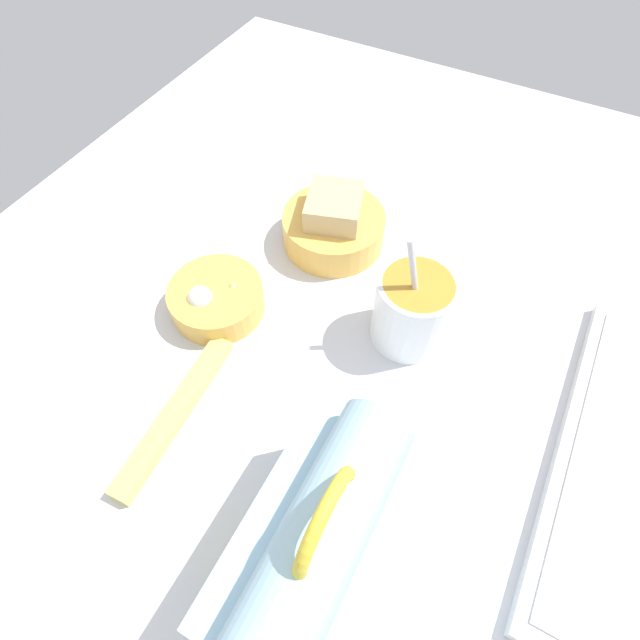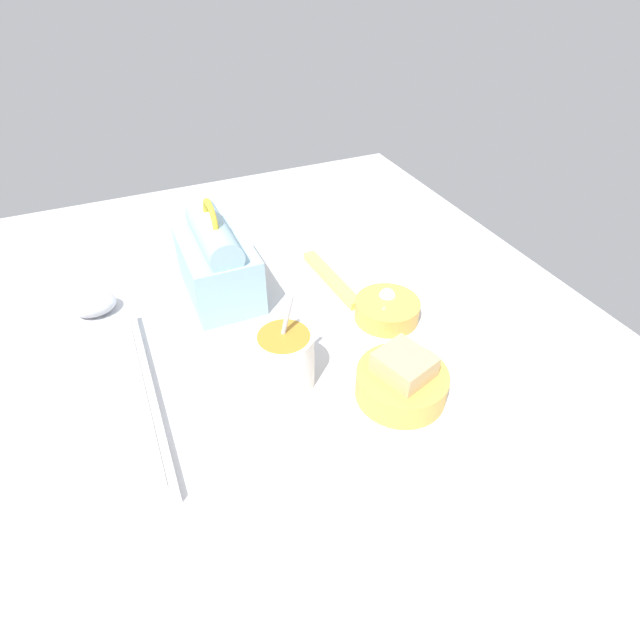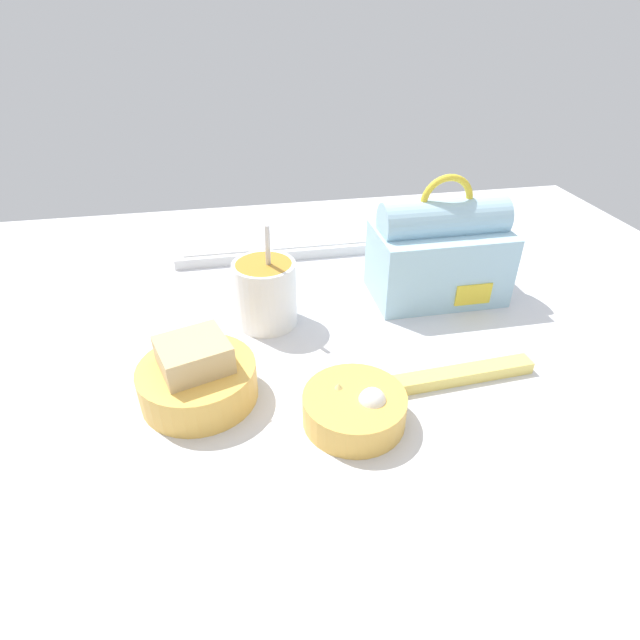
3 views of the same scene
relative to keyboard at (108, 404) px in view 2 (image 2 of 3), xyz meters
The scene contains 8 objects.
desk_surface 32.10cm from the keyboard, 83.93° to the right, with size 140.00×110.00×2.00cm.
keyboard is the anchor object (origin of this frame).
lunch_bag 32.53cm from the keyboard, 46.68° to the right, with size 20.13×12.40×19.59cm.
soup_cup 27.11cm from the keyboard, 101.68° to the right, with size 8.97×8.97×16.04cm.
bento_bowl_sandwich 43.98cm from the keyboard, 110.01° to the right, with size 13.86×13.86×8.07cm.
bento_bowl_snacks 48.71cm from the keyboard, 87.45° to the right, with size 11.66×11.66×5.02cm.
computer_mouse 25.30cm from the keyboard, ahead, with size 6.33×7.89×3.94cm.
chopstick_case 47.28cm from the keyboard, 69.41° to the right, with size 20.28×3.61×1.60cm.
Camera 2 is at (-61.15, 22.92, 59.55)cm, focal length 28.00 mm.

